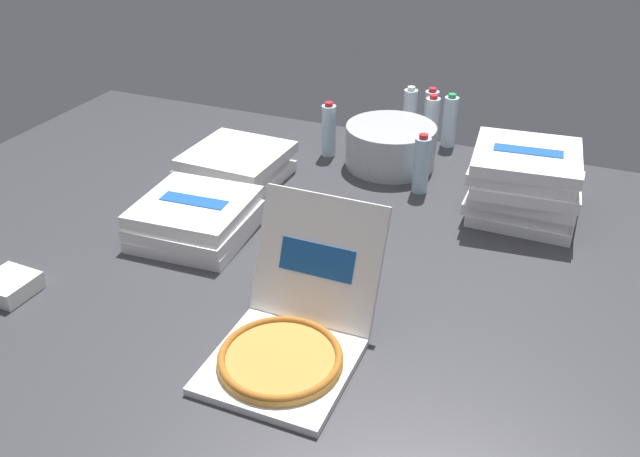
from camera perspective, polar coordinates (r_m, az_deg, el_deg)
The scene contains 13 objects.
ground_plane at distance 2.04m, azimuth -2.04°, elevation -4.76°, with size 3.20×2.40×0.02m, color #38383D.
open_pizza_box at distance 1.74m, azimuth -2.48°, elevation -8.80°, with size 0.35×0.49×0.35m.
pizza_stack_right_far at distance 2.43m, azimuth 16.86°, elevation 3.68°, with size 0.39×0.38×0.24m.
pizza_stack_left_mid at distance 2.27m, azimuth -10.43°, elevation 0.79°, with size 0.38×0.39×0.12m.
pizza_stack_right_near at distance 2.62m, azimuth -7.10°, elevation 5.32°, with size 0.38×0.37×0.12m.
ice_bucket at distance 2.72m, azimuth 5.92°, elevation 6.92°, with size 0.36×0.36×0.17m, color #B7BABF.
water_bottle_0 at distance 2.99m, azimuth 7.53°, elevation 9.56°, with size 0.06×0.06×0.23m.
water_bottle_1 at distance 2.52m, azimuth 8.50°, elevation 5.32°, with size 0.06×0.06×0.23m.
water_bottle_2 at distance 2.99m, azimuth 9.26°, elevation 9.40°, with size 0.06×0.06×0.23m.
water_bottle_3 at distance 2.79m, azimuth 0.74°, elevation 8.26°, with size 0.06×0.06×0.23m.
water_bottle_4 at distance 2.93m, azimuth 10.83°, elevation 8.84°, with size 0.06×0.06×0.23m.
water_bottle_5 at distance 2.91m, azimuth 9.34°, elevation 8.79°, with size 0.06×0.06×0.23m.
napkin_pile at distance 2.17m, azimuth -24.63°, elevation -4.39°, with size 0.14×0.14×0.05m, color white.
Camera 1 is at (0.71, -1.50, 1.17)m, focal length 38.12 mm.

